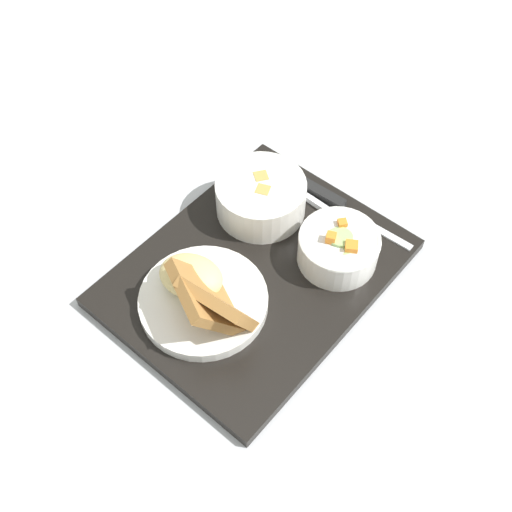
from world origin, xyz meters
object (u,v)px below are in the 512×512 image
bowl_salad (339,247)px  bowl_soup (261,195)px  knife (329,199)px  plate_main (203,295)px  spoon (334,215)px

bowl_salad → bowl_soup: 0.14m
bowl_soup → knife: bowl_soup is taller
bowl_salad → plate_main: plate_main is taller
bowl_salad → spoon: size_ratio=0.72×
plate_main → spoon: bearing=161.9°
bowl_soup → plate_main: plate_main is taller
knife → bowl_soup: bearing=-133.7°
bowl_salad → plate_main: size_ratio=0.65×
bowl_salad → plate_main: 0.20m
plate_main → knife: (-0.25, 0.05, -0.02)m
bowl_soup → spoon: bearing=114.2°
bowl_soup → knife: bearing=130.2°
bowl_salad → bowl_soup: size_ratio=0.86×
plate_main → knife: plate_main is taller
bowl_salad → knife: bowl_salad is taller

